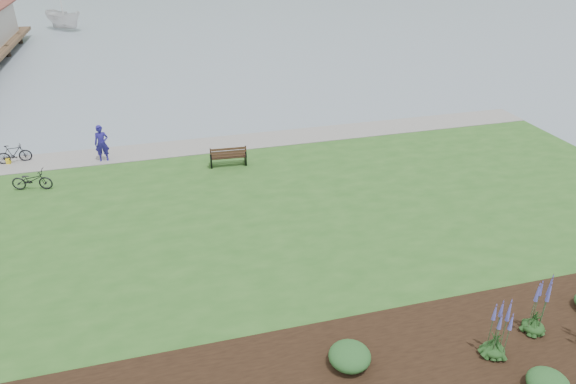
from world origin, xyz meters
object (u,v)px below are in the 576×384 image
at_px(park_bench, 228,156).
at_px(person, 101,140).
at_px(bicycle_a, 32,180).
at_px(sailboat, 66,30).

bearing_deg(park_bench, person, 162.73).
bearing_deg(bicycle_a, sailboat, 16.23).
distance_m(park_bench, person, 6.28).
height_order(park_bench, sailboat, sailboat).
bearing_deg(bicycle_a, park_bench, -76.71).
relative_size(bicycle_a, sailboat, 0.07).
height_order(park_bench, person, person).
relative_size(park_bench, sailboat, 0.07).
bearing_deg(sailboat, park_bench, -114.21).
distance_m(bicycle_a, sailboat, 43.06).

